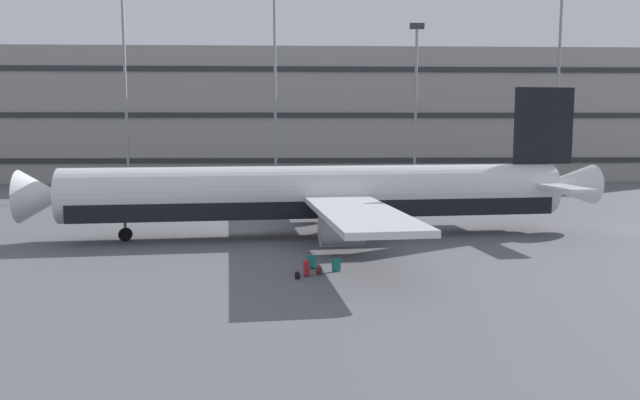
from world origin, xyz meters
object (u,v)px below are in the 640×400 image
airliner (324,195)px  suitcase_scuffed (336,264)px  suitcase_teal (311,261)px  backpack_large (319,271)px  backpack_purple (298,276)px  suitcase_silver (306,268)px

airliner → suitcase_scuffed: bearing=-89.0°
suitcase_teal → backpack_large: suitcase_teal is taller
airliner → backpack_large: bearing=-93.7°
backpack_large → airliner: bearing=86.3°
backpack_purple → backpack_large: size_ratio=0.85×
suitcase_silver → backpack_large: bearing=9.9°
suitcase_teal → suitcase_scuffed: bearing=-30.5°
suitcase_teal → suitcase_silver: (-0.29, -1.59, 0.03)m
airliner → backpack_purple: bearing=-98.3°
suitcase_teal → suitcase_silver: bearing=-100.4°
airliner → suitcase_scuffed: 11.28m
backpack_purple → backpack_large: 1.40m
suitcase_silver → suitcase_scuffed: bearing=27.3°
suitcase_scuffed → suitcase_teal: 1.51m
airliner → suitcase_silver: airliner is taller
airliner → suitcase_teal: size_ratio=46.39×
suitcase_scuffed → backpack_large: (-0.96, -0.71, -0.16)m
suitcase_scuffed → suitcase_silver: suitcase_silver is taller
airliner → backpack_large: 12.03m
airliner → suitcase_teal: airliner is taller
airliner → suitcase_teal: bearing=-96.1°
suitcase_teal → suitcase_silver: 1.62m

